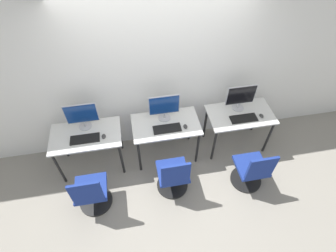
% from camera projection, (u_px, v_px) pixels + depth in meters
% --- Properties ---
extents(ground_plane, '(20.00, 20.00, 0.00)m').
position_uv_depth(ground_plane, '(169.00, 168.00, 4.32)').
color(ground_plane, gray).
extents(wall_back, '(12.00, 0.05, 2.80)m').
position_uv_depth(wall_back, '(160.00, 72.00, 3.76)').
color(wall_back, silver).
rests_on(wall_back, ground_plane).
extents(desk_left, '(1.03, 0.60, 0.74)m').
position_uv_depth(desk_left, '(87.00, 139.00, 3.90)').
color(desk_left, silver).
rests_on(desk_left, ground_plane).
extents(monitor_left, '(0.46, 0.19, 0.44)m').
position_uv_depth(monitor_left, '(82.00, 115.00, 3.76)').
color(monitor_left, '#B2B2B7').
rests_on(monitor_left, desk_left).
extents(keyboard_left, '(0.42, 0.17, 0.02)m').
position_uv_depth(keyboard_left, '(85.00, 139.00, 3.76)').
color(keyboard_left, black).
rests_on(keyboard_left, desk_left).
extents(mouse_left, '(0.06, 0.09, 0.03)m').
position_uv_depth(mouse_left, '(104.00, 136.00, 3.78)').
color(mouse_left, '#333333').
rests_on(mouse_left, desk_left).
extents(office_chair_left, '(0.48, 0.48, 0.86)m').
position_uv_depth(office_chair_left, '(92.00, 194.00, 3.63)').
color(office_chair_left, black).
rests_on(office_chair_left, ground_plane).
extents(desk_center, '(1.03, 0.60, 0.74)m').
position_uv_depth(desk_center, '(166.00, 128.00, 4.04)').
color(desk_center, silver).
rests_on(desk_center, ground_plane).
extents(monitor_center, '(0.46, 0.19, 0.44)m').
position_uv_depth(monitor_center, '(164.00, 107.00, 3.88)').
color(monitor_center, '#B2B2B7').
rests_on(monitor_center, desk_center).
extents(keyboard_center, '(0.42, 0.17, 0.02)m').
position_uv_depth(keyboard_center, '(167.00, 129.00, 3.89)').
color(keyboard_center, black).
rests_on(keyboard_center, desk_center).
extents(mouse_center, '(0.06, 0.09, 0.03)m').
position_uv_depth(mouse_center, '(185.00, 127.00, 3.91)').
color(mouse_center, '#333333').
rests_on(mouse_center, desk_center).
extents(office_chair_center, '(0.48, 0.48, 0.86)m').
position_uv_depth(office_chair_center, '(173.00, 177.00, 3.81)').
color(office_chair_center, black).
rests_on(office_chair_center, ground_plane).
extents(desk_right, '(1.03, 0.60, 0.74)m').
position_uv_depth(desk_right, '(240.00, 118.00, 4.19)').
color(desk_right, silver).
rests_on(desk_right, ground_plane).
extents(monitor_right, '(0.46, 0.19, 0.44)m').
position_uv_depth(monitor_right, '(241.00, 97.00, 4.03)').
color(monitor_right, '#B2B2B7').
rests_on(monitor_right, desk_right).
extents(keyboard_right, '(0.42, 0.17, 0.02)m').
position_uv_depth(keyboard_right, '(244.00, 118.00, 4.03)').
color(keyboard_right, black).
rests_on(keyboard_right, desk_right).
extents(mouse_right, '(0.06, 0.09, 0.03)m').
position_uv_depth(mouse_right, '(261.00, 116.00, 4.06)').
color(mouse_right, '#333333').
rests_on(mouse_right, desk_right).
extents(office_chair_right, '(0.48, 0.48, 0.86)m').
position_uv_depth(office_chair_right, '(252.00, 171.00, 3.88)').
color(office_chair_right, black).
rests_on(office_chair_right, ground_plane).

